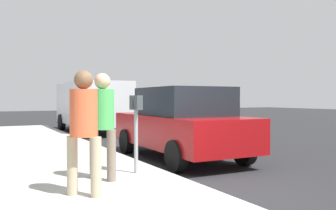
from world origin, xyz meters
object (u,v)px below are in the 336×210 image
(pedestrian_at_meter, at_px, (102,117))
(parked_sedan_near, at_px, (181,123))
(parking_meter, at_px, (136,117))
(pedestrian_bystander, at_px, (84,122))
(parked_van_far, at_px, (92,104))

(pedestrian_at_meter, xyz_separation_m, parked_sedan_near, (1.91, -2.62, -0.30))
(parking_meter, height_order, pedestrian_at_meter, pedestrian_at_meter)
(pedestrian_bystander, height_order, parked_van_far, parked_van_far)
(pedestrian_at_meter, distance_m, pedestrian_bystander, 0.99)
(parking_meter, xyz_separation_m, parked_sedan_near, (1.69, -1.92, -0.27))
(pedestrian_at_meter, xyz_separation_m, parked_van_far, (9.69, -2.62, 0.06))
(parking_meter, distance_m, pedestrian_bystander, 1.63)
(parking_meter, relative_size, pedestrian_bystander, 0.81)
(parked_sedan_near, bearing_deg, pedestrian_at_meter, 126.10)
(pedestrian_at_meter, height_order, parked_van_far, parked_van_far)
(parking_meter, xyz_separation_m, pedestrian_bystander, (-1.06, 1.24, 0.01))
(pedestrian_bystander, bearing_deg, parked_sedan_near, -1.81)
(pedestrian_bystander, bearing_deg, pedestrian_at_meter, 14.53)
(pedestrian_at_meter, xyz_separation_m, pedestrian_bystander, (-0.84, 0.54, -0.02))
(parked_van_far, bearing_deg, parked_sedan_near, 179.99)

